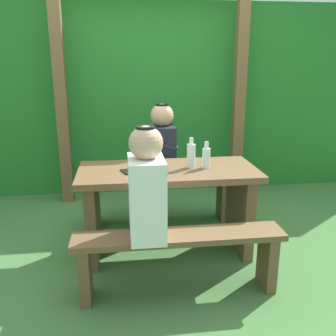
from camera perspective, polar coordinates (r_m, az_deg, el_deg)
name	(u,v)px	position (r m, az deg, el deg)	size (l,w,h in m)	color
ground_plane	(168,251)	(3.19, 0.00, -12.55)	(12.00, 12.00, 0.00)	#416F38
hedge_backdrop	(148,97)	(4.83, -3.12, 10.83)	(6.40, 0.98, 2.17)	#247028
pergola_post_left	(61,100)	(4.14, -16.06, 9.97)	(0.12, 0.12, 2.26)	brown
pergola_post_right	(239,98)	(4.30, 10.84, 10.51)	(0.12, 0.12, 2.26)	brown
picnic_table	(168,196)	(2.98, 0.00, -4.30)	(1.40, 0.64, 0.71)	brown
bench_near	(179,251)	(2.53, 1.73, -12.58)	(1.40, 0.24, 0.44)	brown
bench_far	(160,192)	(3.59, -1.19, -3.66)	(1.40, 0.24, 0.44)	brown
person_white_shirt	(147,187)	(2.32, -3.31, -2.96)	(0.25, 0.35, 0.72)	white
person_black_coat	(162,146)	(3.46, -0.89, 3.45)	(0.25, 0.35, 0.72)	black
drinking_glass	(146,169)	(2.75, -3.33, -0.08)	(0.08, 0.08, 0.09)	silver
bottle_left	(206,157)	(2.93, 5.88, 1.69)	(0.06, 0.06, 0.21)	silver
bottle_right	(191,155)	(2.92, 3.56, 1.98)	(0.07, 0.07, 0.24)	silver
cell_phone	(127,172)	(2.83, -6.25, -0.56)	(0.07, 0.14, 0.01)	black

